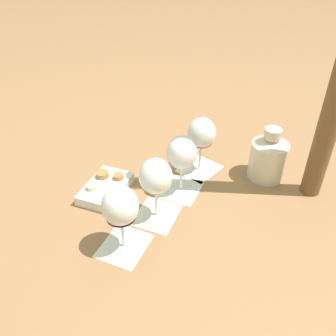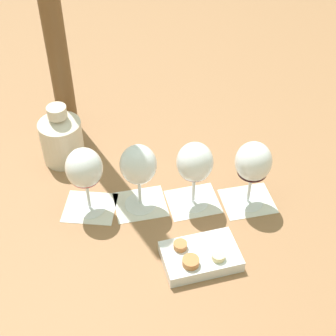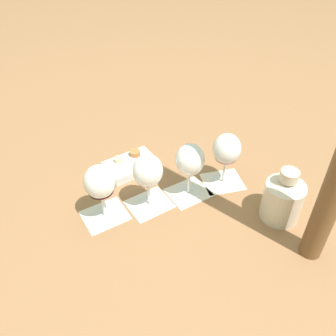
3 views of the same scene
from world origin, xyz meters
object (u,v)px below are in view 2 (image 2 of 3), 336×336
object	(u,v)px
wine_glass_0	(85,171)
wine_glass_3	(253,165)
snack_dish	(200,256)
ceramic_vase	(61,137)
wine_glass_2	(195,165)
wine_glass_1	(138,168)

from	to	relation	value
wine_glass_0	wine_glass_3	distance (m)	0.35
wine_glass_3	wine_glass_0	bearing A→B (deg)	131.05
snack_dish	wine_glass_3	bearing A→B (deg)	3.19
wine_glass_3	ceramic_vase	bearing A→B (deg)	108.84
wine_glass_0	wine_glass_2	size ratio (longest dim) A/B	1.00
ceramic_vase	snack_dish	size ratio (longest dim) A/B	0.85
wine_glass_1	wine_glass_2	distance (m)	0.12
wine_glass_3	snack_dish	world-z (taller)	wine_glass_3
wine_glass_0	ceramic_vase	size ratio (longest dim) A/B	1.07
wine_glass_1	wine_glass_2	bearing A→B (deg)	-48.47
wine_glass_0	snack_dish	bearing A→B (deg)	-83.86
wine_glass_2	ceramic_vase	distance (m)	0.35
wine_glass_1	ceramic_vase	distance (m)	0.25
wine_glass_1	wine_glass_0	bearing A→B (deg)	133.11
wine_glass_0	wine_glass_2	world-z (taller)	same
wine_glass_3	snack_dish	xyz separation A→B (m)	(-0.20, -0.01, -0.10)
wine_glass_3	wine_glass_1	bearing A→B (deg)	130.09
wine_glass_3	snack_dish	bearing A→B (deg)	-176.81
wine_glass_2	wine_glass_3	xyz separation A→B (m)	(0.08, -0.10, 0.00)
wine_glass_0	ceramic_vase	world-z (taller)	wine_glass_0
wine_glass_1	ceramic_vase	xyz separation A→B (m)	(0.01, 0.25, -0.05)
wine_glass_0	ceramic_vase	bearing A→B (deg)	63.33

